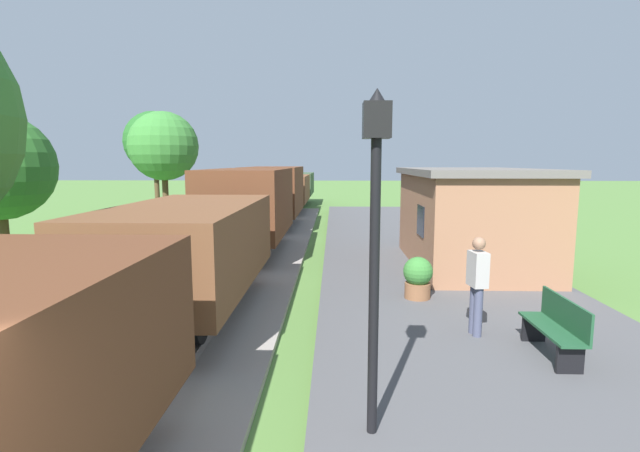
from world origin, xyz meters
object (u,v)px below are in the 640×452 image
Objects in this scene: station_hut at (470,217)px; tree_field_left at (163,146)px; freight_train at (263,204)px; person_waiting at (477,282)px; bench_near_hut at (556,326)px; tree_field_distant at (155,142)px; lamp_post_near at (375,202)px; potted_planter at (418,277)px.

tree_field_left is at bearing 144.77° from station_hut.
station_hut reaches higher than freight_train.
person_waiting is at bearing -64.37° from freight_train.
bench_near_hut is 0.25× the size of tree_field_distant.
bench_near_hut is 0.41× the size of lamp_post_near.
station_hut is 3.39× the size of person_waiting.
freight_train is 10.59× the size of lamp_post_near.
person_waiting is at bearing -104.69° from station_hut.
potted_planter is at bearing 74.64° from lamp_post_near.
lamp_post_near reaches higher than freight_train.
potted_planter is at bearing -121.46° from station_hut.
person_waiting is 0.28× the size of tree_field_distant.
tree_field_distant is (-2.40, 5.19, 0.43)m from tree_field_left.
freight_train is 6.26m from tree_field_left.
person_waiting is at bearing 137.79° from bench_near_hut.
tree_field_distant reaches higher than lamp_post_near.
bench_near_hut is at bearing -52.41° from tree_field_left.
station_hut is 3.87× the size of bench_near_hut.
lamp_post_near is at bearing -63.56° from tree_field_left.
tree_field_left is 5.74m from tree_field_distant.
potted_planter is at bearing -62.19° from freight_train.
station_hut is 5.73m from person_waiting.
station_hut is 6.33× the size of potted_planter.
person_waiting is at bearing 55.83° from lamp_post_near.
station_hut is 0.95× the size of tree_field_distant.
person_waiting is 2.29m from potted_planter.
bench_near_hut is at bearing -55.40° from tree_field_distant.
tree_field_left is at bearing 127.59° from bench_near_hut.
tree_field_distant is at bearing 125.78° from potted_planter.
freight_train is 12.37m from person_waiting.
lamp_post_near is (-3.47, -8.50, 1.15)m from station_hut.
freight_train is 22.92× the size of person_waiting.
bench_near_hut is 18.92m from tree_field_left.
person_waiting is 17.59m from tree_field_left.
tree_field_left is at bearing 151.48° from freight_train.
potted_planter is at bearing -82.60° from person_waiting.
tree_field_left reaches higher than potted_planter.
person_waiting is 3.95m from lamp_post_near.
bench_near_hut is at bearing -94.41° from station_hut.
person_waiting is 0.31× the size of tree_field_left.
tree_field_left reaches higher than lamp_post_near.
bench_near_hut is 1.37m from person_waiting.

